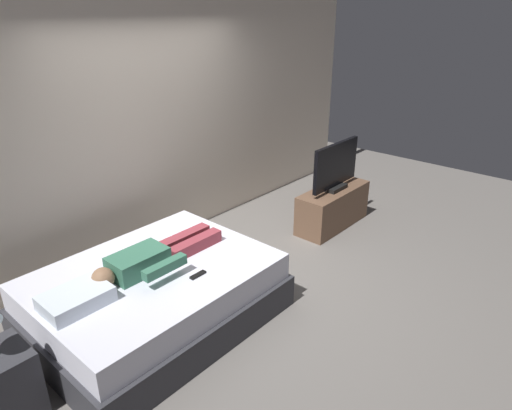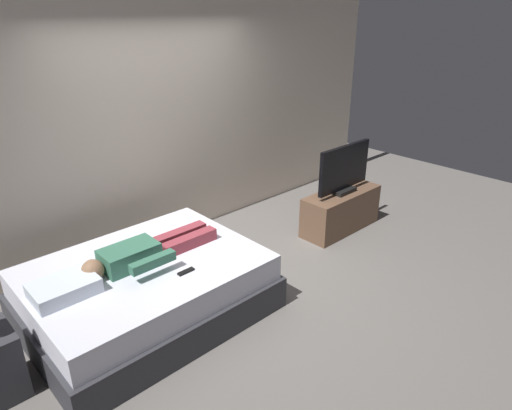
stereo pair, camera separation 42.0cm
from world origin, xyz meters
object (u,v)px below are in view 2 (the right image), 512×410
Objects in this scene: remote at (186,272)px; tv at (344,170)px; person at (144,253)px; bed at (147,290)px; pillow at (64,288)px; tv_stand at (341,211)px.

tv reaches higher than remote.
tv is (2.64, -0.15, 0.16)m from person.
bed is at bearing 177.41° from tv.
remote is 0.17× the size of tv.
pillow is 3.20× the size of remote.
tv_stand is (2.67, -0.12, -0.01)m from bed.
pillow is (-0.69, 0.00, 0.34)m from bed.
pillow is at bearing 177.94° from tv.
tv_stand is 0.53m from tv.
bed is at bearing 0.00° from pillow.
tv is at bearing -2.59° from bed.
person is at bearing 176.72° from tv_stand.
pillow is 0.38× the size of person.
person reaches higher than bed.
pillow is 0.72m from person.
bed is 1.60× the size of person.
remote reaches higher than bed.
person reaches higher than pillow.
pillow reaches higher than remote.
bed is 0.76m from pillow.
person reaches higher than tv_stand.
tv is (2.67, -0.12, 0.52)m from bed.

